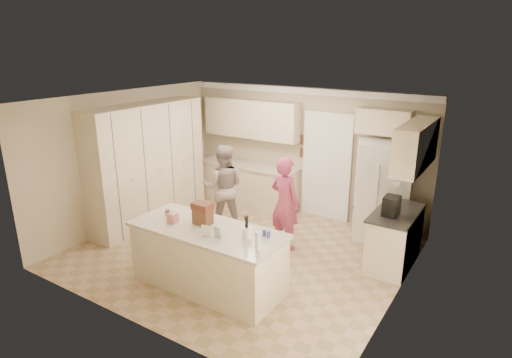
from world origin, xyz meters
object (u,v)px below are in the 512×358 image
Objects in this scene: refrigerator at (381,191)px; teen_boy at (223,187)px; tissue_box at (173,218)px; teen_girl at (285,203)px; island_base at (208,259)px; dollhouse_body at (203,217)px; coffee_maker at (391,206)px; utensil_crock at (247,233)px.

refrigerator is 1.10× the size of teen_boy.
refrigerator is at bearing 55.78° from tissue_box.
tissue_box is 2.02m from teen_girl.
teen_girl is (1.39, -0.11, -0.00)m from teen_boy.
teen_boy is (-2.63, -1.19, -0.08)m from refrigerator.
refrigerator reaches higher than island_base.
tissue_box is 0.09× the size of teen_girl.
teen_boy is at bearing 120.51° from island_base.
refrigerator is 3.42m from island_base.
teen_girl is (0.32, 1.71, 0.38)m from island_base.
dollhouse_body is (-1.71, -2.91, 0.14)m from refrigerator.
refrigerator is 0.82× the size of island_base.
island_base is 2.14m from teen_boy.
refrigerator reaches higher than coffee_maker.
coffee_maker is at bearing 37.57° from tissue_box.
refrigerator is at bearing -121.67° from teen_girl.
utensil_crock is at bearing 4.40° from island_base.
dollhouse_body is 0.16× the size of teen_girl.
refrigerator is 3.38m from dollhouse_body.
refrigerator is at bearing 59.49° from dollhouse_body.
teen_boy is 1.40m from teen_girl.
teen_boy reaches higher than coffee_maker.
coffee_maker is 1.15× the size of dollhouse_body.
teen_girl reaches higher than utensil_crock.
utensil_crock is (-0.91, -2.96, 0.10)m from refrigerator.
refrigerator is at bearing 72.84° from utensil_crock.
coffee_maker is 2.84m from dollhouse_body.
dollhouse_body is (-0.80, 0.05, 0.04)m from utensil_crock.
refrigerator is 3.76m from tissue_box.
utensil_crock is at bearing -3.58° from dollhouse_body.
teen_girl is (0.87, 1.81, -0.18)m from tissue_box.
dollhouse_body is (-0.15, 0.10, 0.60)m from island_base.
coffee_maker reaches higher than tissue_box.
tissue_box is at bearing 76.37° from teen_girl.
teen_girl is at bearing -154.28° from refrigerator.
tissue_box is at bearing -144.76° from refrigerator.
tissue_box is (-2.60, -2.00, -0.07)m from coffee_maker.
dollhouse_body is at bearing 85.77° from teen_girl.
utensil_crock is at bearing -127.12° from coffee_maker.
island_base is 0.86m from utensil_crock.
coffee_maker is 0.18× the size of teen_boy.
refrigerator is at bearing 113.71° from coffee_maker.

